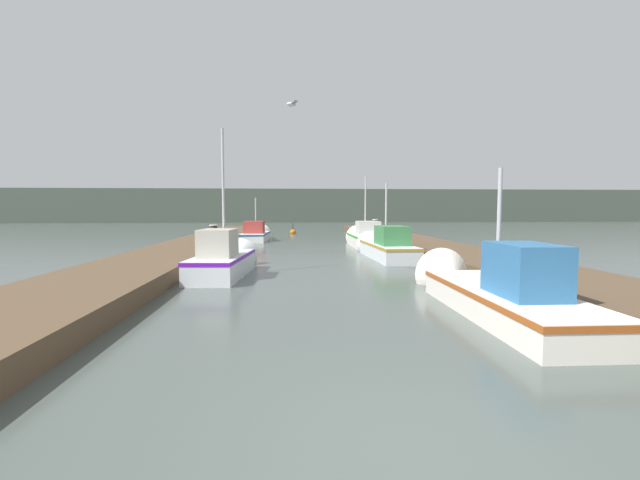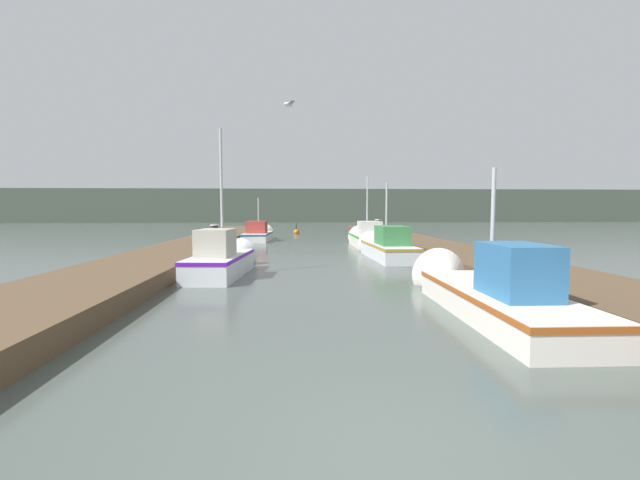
{
  "view_description": "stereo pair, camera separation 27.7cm",
  "coord_description": "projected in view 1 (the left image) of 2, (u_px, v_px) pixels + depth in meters",
  "views": [
    {
      "loc": [
        -1.05,
        -3.4,
        2.06
      ],
      "look_at": [
        0.24,
        13.83,
        0.78
      ],
      "focal_mm": 24.0,
      "sensor_mm": 36.0,
      "label": 1
    },
    {
      "loc": [
        -0.77,
        -3.42,
        2.06
      ],
      "look_at": [
        0.24,
        13.83,
        0.78
      ],
      "focal_mm": 24.0,
      "sensor_mm": 36.0,
      "label": 2
    }
  ],
  "objects": [
    {
      "name": "distant_shore_ridge",
      "position": [
        294.0,
        206.0,
        70.1
      ],
      "size": [
        120.0,
        16.0,
        4.92
      ],
      "color": "#424C42",
      "rests_on": "ground_plane"
    },
    {
      "name": "fishing_boat_3",
      "position": [
        365.0,
        237.0,
        23.62
      ],
      "size": [
        1.58,
        5.03,
        4.19
      ],
      "rotation": [
        0.0,
        0.0,
        -0.01
      ],
      "color": "silver",
      "rests_on": "ground_plane"
    },
    {
      "name": "mooring_piling_1",
      "position": [
        375.0,
        231.0,
        24.94
      ],
      "size": [
        0.37,
        0.37,
        1.43
      ],
      "color": "#473523",
      "rests_on": "ground_plane"
    },
    {
      "name": "ground_plane",
      "position": [
        413.0,
        453.0,
        3.61
      ],
      "size": [
        200.0,
        200.0,
        0.0
      ],
      "color": "#47514C"
    },
    {
      "name": "seagull_lead",
      "position": [
        291.0,
        104.0,
        11.82
      ],
      "size": [
        0.37,
        0.54,
        0.12
      ],
      "rotation": [
        0.0,
        0.0,
        5.22
      ],
      "color": "white"
    },
    {
      "name": "fishing_boat_1",
      "position": [
        226.0,
        259.0,
        13.45
      ],
      "size": [
        1.73,
        4.89,
        4.79
      ],
      "rotation": [
        0.0,
        0.0,
        -0.09
      ],
      "color": "silver",
      "rests_on": "ground_plane"
    },
    {
      "name": "channel_buoy",
      "position": [
        293.0,
        232.0,
        34.68
      ],
      "size": [
        0.48,
        0.48,
        0.98
      ],
      "color": "#BF6513",
      "rests_on": "ground_plane"
    },
    {
      "name": "mooring_piling_2",
      "position": [
        214.0,
        241.0,
        18.03
      ],
      "size": [
        0.36,
        0.36,
        1.38
      ],
      "color": "#473523",
      "rests_on": "ground_plane"
    },
    {
      "name": "dock_right",
      "position": [
        430.0,
        248.0,
        19.92
      ],
      "size": [
        2.93,
        40.0,
        0.45
      ],
      "color": "brown",
      "rests_on": "ground_plane"
    },
    {
      "name": "fishing_boat_0",
      "position": [
        488.0,
        289.0,
        8.82
      ],
      "size": [
        1.64,
        6.13,
        3.3
      ],
      "rotation": [
        0.0,
        0.0,
        -0.02
      ],
      "color": "silver",
      "rests_on": "ground_plane"
    },
    {
      "name": "dock_left",
      "position": [
        187.0,
        250.0,
        19.09
      ],
      "size": [
        2.93,
        40.0,
        0.45
      ],
      "color": "brown",
      "rests_on": "ground_plane"
    },
    {
      "name": "fishing_boat_4",
      "position": [
        257.0,
        234.0,
        27.89
      ],
      "size": [
        1.76,
        5.25,
        3.2
      ],
      "rotation": [
        0.0,
        0.0,
        -0.05
      ],
      "color": "silver",
      "rests_on": "ground_plane"
    },
    {
      "name": "fishing_boat_2",
      "position": [
        384.0,
        246.0,
        18.15
      ],
      "size": [
        1.55,
        5.82,
        3.45
      ],
      "rotation": [
        0.0,
        0.0,
        0.03
      ],
      "color": "silver",
      "rests_on": "ground_plane"
    },
    {
      "name": "mooring_piling_0",
      "position": [
        230.0,
        239.0,
        22.43
      ],
      "size": [
        0.25,
        0.25,
        0.95
      ],
      "color": "#473523",
      "rests_on": "ground_plane"
    }
  ]
}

